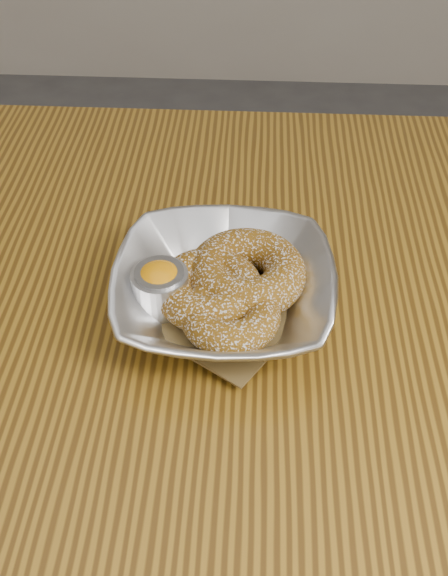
{
  "coord_description": "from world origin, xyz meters",
  "views": [
    {
      "loc": [
        -0.06,
        -0.44,
        1.21
      ],
      "look_at": [
        -0.09,
        0.01,
        0.78
      ],
      "focal_mm": 42.0,
      "sensor_mm": 36.0,
      "label": 1
    }
  ],
  "objects_px": {
    "donut_front": "(230,315)",
    "ramekin": "(160,287)",
    "donut_back": "(247,273)",
    "table": "(305,390)",
    "serving_bowl": "(224,291)",
    "donut_extra": "(209,289)"
  },
  "relations": [
    {
      "from": "donut_back",
      "to": "serving_bowl",
      "type": "bearing_deg",
      "value": -132.69
    },
    {
      "from": "serving_bowl",
      "to": "donut_back",
      "type": "relative_size",
      "value": 1.83
    },
    {
      "from": "donut_back",
      "to": "ramekin",
      "type": "bearing_deg",
      "value": -161.96
    },
    {
      "from": "ramekin",
      "to": "serving_bowl",
      "type": "bearing_deg",
      "value": 3.53
    },
    {
      "from": "donut_front",
      "to": "serving_bowl",
      "type": "bearing_deg",
      "value": 103.46
    },
    {
      "from": "donut_front",
      "to": "donut_extra",
      "type": "xyz_separation_m",
      "value": [
        -0.02,
        0.03,
        0.0
      ]
    },
    {
      "from": "donut_back",
      "to": "table",
      "type": "bearing_deg",
      "value": -29.76
    },
    {
      "from": "donut_back",
      "to": "donut_extra",
      "type": "relative_size",
      "value": 1.11
    },
    {
      "from": "table",
      "to": "donut_back",
      "type": "bearing_deg",
      "value": 150.24
    },
    {
      "from": "donut_extra",
      "to": "serving_bowl",
      "type": "bearing_deg",
      "value": 2.26
    },
    {
      "from": "serving_bowl",
      "to": "donut_front",
      "type": "distance_m",
      "value": 0.03
    },
    {
      "from": "donut_extra",
      "to": "ramekin",
      "type": "bearing_deg",
      "value": -176.07
    },
    {
      "from": "donut_extra",
      "to": "ramekin",
      "type": "xyz_separation_m",
      "value": [
        -0.05,
        -0.0,
        0.0
      ]
    },
    {
      "from": "table",
      "to": "donut_extra",
      "type": "xyz_separation_m",
      "value": [
        -0.1,
        0.01,
        0.13
      ]
    },
    {
      "from": "serving_bowl",
      "to": "donut_extra",
      "type": "bearing_deg",
      "value": -177.74
    },
    {
      "from": "serving_bowl",
      "to": "ramekin",
      "type": "relative_size",
      "value": 3.89
    },
    {
      "from": "table",
      "to": "donut_front",
      "type": "height_order",
      "value": "donut_front"
    },
    {
      "from": "serving_bowl",
      "to": "donut_extra",
      "type": "xyz_separation_m",
      "value": [
        -0.01,
        -0.0,
        0.0
      ]
    },
    {
      "from": "donut_front",
      "to": "ramekin",
      "type": "distance_m",
      "value": 0.07
    },
    {
      "from": "serving_bowl",
      "to": "donut_back",
      "type": "bearing_deg",
      "value": 47.31
    },
    {
      "from": "serving_bowl",
      "to": "donut_front",
      "type": "xyz_separation_m",
      "value": [
        0.01,
        -0.03,
        0.0
      ]
    },
    {
      "from": "table",
      "to": "donut_front",
      "type": "relative_size",
      "value": 13.18
    }
  ]
}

